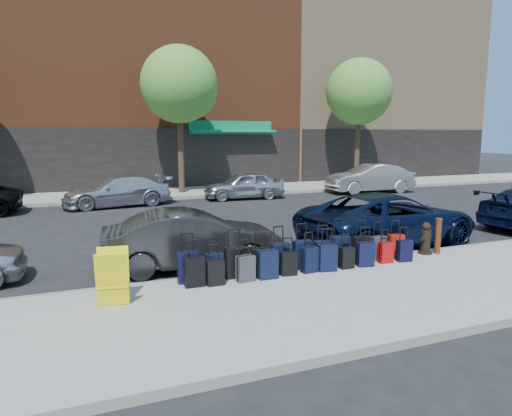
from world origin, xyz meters
name	(u,v)px	position (x,y,z in m)	size (l,w,h in m)	color
ground	(232,232)	(0.00, 0.00, 0.00)	(120.00, 120.00, 0.00)	black
sidewalk_near	(342,297)	(0.00, -6.50, 0.07)	(60.00, 4.00, 0.15)	gray
sidewalk_far	(170,193)	(0.00, 10.00, 0.07)	(60.00, 4.00, 0.15)	gray
curb_near	(294,268)	(0.00, -4.48, 0.07)	(60.00, 0.08, 0.15)	gray
curb_far	(179,198)	(0.00, 7.98, 0.07)	(60.00, 0.08, 0.15)	gray
building_center	(142,26)	(0.00, 17.99, 9.98)	(17.00, 12.85, 20.00)	brown
building_right	(352,57)	(16.00, 17.99, 8.98)	(15.00, 12.12, 18.00)	tan
tree_center	(182,87)	(0.64, 9.50, 5.41)	(3.80, 3.80, 7.27)	black
tree_right	(361,94)	(11.14, 9.50, 5.41)	(3.80, 3.80, 7.27)	black
suitcase_front_0	(188,267)	(-2.52, -4.80, 0.47)	(0.43, 0.25, 1.01)	black
suitcase_front_1	(214,266)	(-1.98, -4.78, 0.42)	(0.37, 0.23, 0.86)	black
suitcase_front_2	(235,262)	(-1.54, -4.85, 0.47)	(0.43, 0.24, 1.02)	black
suitcase_front_3	(261,261)	(-0.96, -4.81, 0.43)	(0.40, 0.27, 0.90)	black
suitcase_front_4	(280,257)	(-0.50, -4.78, 0.46)	(0.43, 0.27, 0.99)	black
suitcase_front_5	(302,255)	(0.04, -4.78, 0.47)	(0.42, 0.24, 1.01)	black
suitcase_front_6	(323,254)	(0.54, -4.83, 0.45)	(0.42, 0.27, 0.94)	black
suitcase_front_7	(340,250)	(0.99, -4.79, 0.48)	(0.44, 0.25, 1.05)	black
suitcase_front_8	(361,249)	(1.55, -4.83, 0.46)	(0.43, 0.28, 0.98)	black
suitcase_front_9	(378,248)	(2.05, -4.79, 0.43)	(0.38, 0.21, 0.91)	#37373C
suitcase_front_10	(396,246)	(2.57, -4.76, 0.43)	(0.39, 0.25, 0.89)	#B1170B
suitcase_back_0	(194,272)	(-2.46, -5.08, 0.44)	(0.39, 0.23, 0.92)	black
suitcase_back_1	(215,272)	(-2.06, -5.15, 0.40)	(0.34, 0.20, 0.81)	black
suitcase_back_2	(245,268)	(-1.43, -5.16, 0.42)	(0.39, 0.26, 0.86)	#323237
suitcase_back_3	(267,264)	(-0.95, -5.15, 0.45)	(0.41, 0.24, 0.96)	black
suitcase_back_4	(288,264)	(-0.45, -5.10, 0.40)	(0.36, 0.23, 0.80)	black
suitcase_back_5	(310,260)	(0.07, -5.08, 0.42)	(0.39, 0.26, 0.87)	black
suitcase_back_6	(327,258)	(0.48, -5.13, 0.44)	(0.42, 0.29, 0.93)	black
suitcase_back_7	(347,258)	(0.97, -5.12, 0.39)	(0.33, 0.20, 0.77)	black
suitcase_back_8	(365,254)	(1.44, -5.14, 0.43)	(0.41, 0.28, 0.89)	black
suitcase_back_9	(386,252)	(2.05, -5.08, 0.40)	(0.33, 0.19, 0.79)	#A00A0D
suitcase_back_10	(404,251)	(2.53, -5.14, 0.40)	(0.36, 0.23, 0.81)	black
fire_hydrant	(426,239)	(3.49, -4.76, 0.51)	(0.40, 0.35, 0.79)	black
bollard	(438,235)	(3.77, -4.87, 0.61)	(0.16, 0.16, 0.89)	#38190C
display_rack	(113,277)	(-4.01, -5.47, 0.63)	(0.61, 0.66, 0.96)	yellow
car_near_1	(194,239)	(-2.05, -3.35, 0.68)	(1.43, 4.11, 1.35)	#2F2F31
car_near_2	(389,219)	(3.61, -3.13, 0.73)	(2.43, 5.28, 1.47)	#0B1533
car_far_1	(117,191)	(-2.90, 6.90, 0.66)	(1.84, 4.52, 1.31)	silver
car_far_2	(244,185)	(2.99, 7.06, 0.66)	(1.55, 3.86, 1.31)	silver
car_far_3	(370,178)	(10.06, 6.81, 0.76)	(1.62, 4.63, 1.53)	silver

